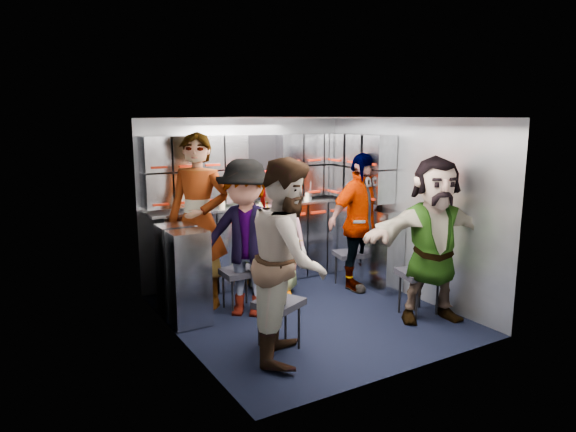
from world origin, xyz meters
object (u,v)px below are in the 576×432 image
jump_seat_center (267,256)px  attendant_arc_b (246,238)px  attendant_arc_a (289,259)px  attendant_arc_c (274,232)px  jump_seat_near_left (279,306)px  jump_seat_near_right (419,276)px  attendant_arc_d (360,222)px  jump_seat_mid_left (239,274)px  attendant_arc_e (434,240)px  attendant_standing (199,221)px  jump_seat_mid_right (350,256)px

jump_seat_center → attendant_arc_b: (-0.57, -0.59, 0.41)m
attendant_arc_a → attendant_arc_c: (0.68, 1.49, -0.12)m
jump_seat_near_left → attendant_arc_c: bearing=62.6°
jump_seat_near_right → attendant_arc_d: 1.10m
jump_seat_mid_left → attendant_arc_e: size_ratio=0.26×
attendant_arc_c → attendant_arc_b: bearing=-121.1°
attendant_standing → jump_seat_center: bearing=50.5°
jump_seat_near_left → jump_seat_mid_right: jump_seat_near_left is taller
attendant_arc_b → attendant_arc_c: 0.71m
jump_seat_mid_right → attendant_arc_c: (-1.01, 0.16, 0.39)m
jump_seat_mid_right → jump_seat_near_right: jump_seat_near_right is taller
jump_seat_near_left → attendant_arc_e: attendant_arc_e is taller
attendant_arc_d → jump_seat_near_left: bearing=-157.8°
attendant_arc_b → attendant_arc_e: size_ratio=0.98×
jump_seat_near_left → attendant_arc_d: 2.00m
jump_seat_near_right → attendant_arc_d: (-0.02, 1.02, 0.42)m
attendant_arc_b → attendant_arc_e: 1.96m
attendant_standing → attendant_arc_c: (0.90, -0.09, -0.21)m
attendant_arc_b → jump_seat_center: bearing=85.2°
jump_seat_near_left → attendant_standing: 1.53m
jump_seat_mid_left → attendant_arc_a: bearing=-95.0°
jump_seat_near_left → attendant_arc_b: (0.11, 0.90, 0.44)m
jump_seat_near_left → attendant_arc_e: size_ratio=0.29×
attendant_standing → attendant_arc_b: size_ratio=1.16×
jump_seat_near_left → attendant_arc_a: 0.51m
jump_seat_near_right → attendant_arc_e: attendant_arc_e is taller
jump_seat_center → attendant_arc_a: bearing=-112.2°
jump_seat_center → attendant_arc_d: bearing=-27.1°
attendant_standing → attendant_arc_d: size_ratio=1.15×
jump_seat_mid_left → attendant_arc_a: (-0.11, -1.26, 0.48)m
jump_seat_mid_right → attendant_arc_e: attendant_arc_e is taller
attendant_arc_b → jump_seat_near_left: bearing=-57.8°
jump_seat_mid_right → attendant_arc_a: attendant_arc_a is taller
attendant_arc_d → attendant_arc_c: bearing=153.9°
attendant_arc_c → jump_seat_mid_left: bearing=-134.7°
attendant_standing → attendant_arc_e: attendant_standing is taller
attendant_arc_b → jump_seat_mid_left: bearing=129.1°
jump_seat_mid_left → jump_seat_near_right: (1.61, -1.12, 0.02)m
jump_seat_near_right → jump_seat_center: bearing=124.0°
attendant_arc_e → jump_seat_near_right: bearing=111.9°
jump_seat_near_right → attendant_arc_c: size_ratio=0.32×
jump_seat_mid_right → attendant_arc_b: bearing=-170.9°
jump_seat_center → jump_seat_near_right: 1.85m
jump_seat_near_right → attendant_arc_d: attendant_arc_d is taller
jump_seat_near_left → jump_seat_mid_left: jump_seat_near_left is taller
jump_seat_mid_right → jump_seat_mid_left: bearing=-177.3°
attendant_arc_d → attendant_arc_b: bearing=175.1°
jump_seat_mid_left → attendant_arc_e: bearing=-39.0°
attendant_arc_a → attendant_arc_e: (1.72, -0.04, -0.02)m
attendant_arc_d → attendant_standing: bearing=159.7°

